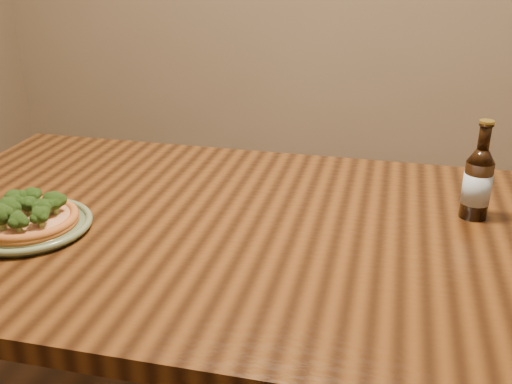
% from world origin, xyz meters
% --- Properties ---
extents(table, '(1.60, 0.90, 0.75)m').
position_xyz_m(table, '(0.00, 0.10, 0.66)').
color(table, '#46270F').
rests_on(table, ground).
extents(plate, '(0.25, 0.25, 0.02)m').
position_xyz_m(plate, '(-0.46, -0.03, 0.76)').
color(plate, '#5D6D4B').
rests_on(plate, table).
extents(pizza, '(0.20, 0.20, 0.07)m').
position_xyz_m(pizza, '(-0.46, -0.03, 0.78)').
color(pizza, '#A95D26').
rests_on(pizza, plate).
extents(beer_bottle, '(0.06, 0.06, 0.21)m').
position_xyz_m(beer_bottle, '(0.42, 0.25, 0.83)').
color(beer_bottle, black).
rests_on(beer_bottle, table).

